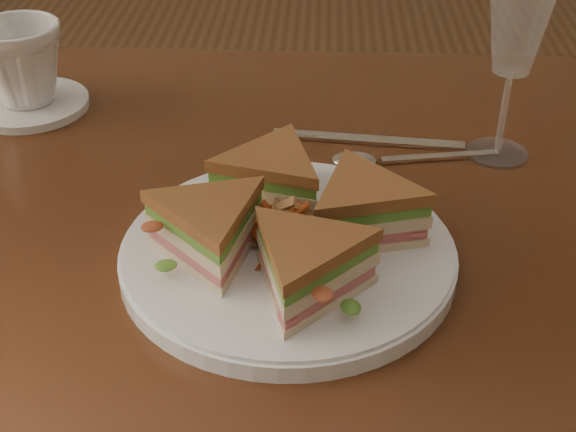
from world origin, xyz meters
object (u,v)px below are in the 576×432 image
Objects in this scene: coffee_cup at (22,63)px; knife at (362,140)px; plate at (288,255)px; wine_glass at (518,28)px; sandwich_wedges at (288,221)px; spoon at (375,160)px; table at (294,288)px; saucer at (30,104)px.

knife is at bearing 7.85° from coffee_cup.
plate is 0.33m from wine_glass.
sandwich_wedges reaches higher than plate.
wine_glass reaches higher than plate.
spoon is (0.09, 0.18, -0.04)m from sandwich_wedges.
table is 0.40m from saucer.
sandwich_wedges is 0.44m from coffee_cup.
plate is (-0.00, -0.09, 0.11)m from table.
spoon is at bearing 1.75° from coffee_cup.
coffee_cup is (-0.33, 0.29, 0.05)m from plate.
plate is 2.89× the size of coffee_cup.
plate is 0.04m from sandwich_wedges.
table is 0.35m from wine_glass.
saucer is 1.37× the size of coffee_cup.
saucer is at bearing 138.05° from plate.
knife is (-0.01, 0.05, -0.00)m from spoon.
wine_glass is at bearing 0.67° from spoon.
coffee_cup is at bearing 138.05° from plate.
sandwich_wedges is (-0.00, -0.09, 0.14)m from table.
knife is 2.09× the size of coffee_cup.
sandwich_wedges is at bearing -24.71° from coffee_cup.
saucer reaches higher than table.
spoon is at bearing 64.62° from sandwich_wedges.
saucer is (-0.33, 0.29, -0.00)m from plate.
coffee_cup reaches higher than spoon.
wine_glass reaches higher than table.
table is 0.19m from knife.
table is 5.58× the size of knife.
spoon reaches higher than knife.
knife is at bearing 94.97° from spoon.
knife is at bearing 72.40° from plate.
table is 4.03× the size of plate.
knife is 1.53× the size of saucer.
sandwich_wedges reaches higher than knife.
saucer is at bearing 147.70° from table.
saucer is at bearing -72.76° from coffee_cup.
sandwich_wedges is 1.39× the size of wine_glass.
knife is at bearing -9.40° from saucer.
coffee_cup reaches higher than plate.
knife is at bearing 72.40° from sandwich_wedges.
coffee_cup is (-0.55, 0.09, -0.09)m from wine_glass.
plate is at bearing -41.95° from saucer.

